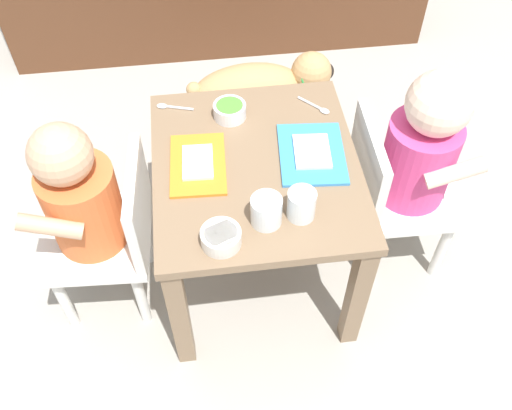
{
  "coord_description": "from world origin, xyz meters",
  "views": [
    {
      "loc": [
        -0.12,
        -0.94,
        1.45
      ],
      "look_at": [
        0.0,
        0.0,
        0.29
      ],
      "focal_mm": 40.38,
      "sensor_mm": 36.0,
      "label": 1
    }
  ],
  "objects_px": {
    "water_cup_right": "(265,212)",
    "spoon_by_right_tray": "(317,107)",
    "dining_table": "(256,187)",
    "seated_child_left": "(87,204)",
    "seated_child_right": "(417,154)",
    "veggie_bowl_near": "(221,237)",
    "water_cup_left": "(301,206)",
    "spoon_by_left_tray": "(171,107)",
    "cereal_bowl_left_side": "(230,110)",
    "food_tray_left": "(198,164)",
    "food_tray_right": "(312,153)",
    "dog": "(259,90)"
  },
  "relations": [
    {
      "from": "seated_child_right",
      "to": "water_cup_right",
      "type": "bearing_deg",
      "value": -155.42
    },
    {
      "from": "food_tray_left",
      "to": "water_cup_left",
      "type": "height_order",
      "value": "water_cup_left"
    },
    {
      "from": "seated_child_left",
      "to": "water_cup_right",
      "type": "distance_m",
      "value": 0.44
    },
    {
      "from": "spoon_by_right_tray",
      "to": "dining_table",
      "type": "bearing_deg",
      "value": -135.54
    },
    {
      "from": "seated_child_left",
      "to": "dog",
      "type": "height_order",
      "value": "seated_child_left"
    },
    {
      "from": "dining_table",
      "to": "food_tray_right",
      "type": "distance_m",
      "value": 0.16
    },
    {
      "from": "seated_child_right",
      "to": "spoon_by_right_tray",
      "type": "bearing_deg",
      "value": 143.9
    },
    {
      "from": "seated_child_left",
      "to": "seated_child_right",
      "type": "xyz_separation_m",
      "value": [
        0.82,
        0.04,
        0.02
      ]
    },
    {
      "from": "water_cup_left",
      "to": "water_cup_right",
      "type": "distance_m",
      "value": 0.08
    },
    {
      "from": "water_cup_left",
      "to": "veggie_bowl_near",
      "type": "bearing_deg",
      "value": -163.48
    },
    {
      "from": "water_cup_left",
      "to": "veggie_bowl_near",
      "type": "distance_m",
      "value": 0.19
    },
    {
      "from": "veggie_bowl_near",
      "to": "spoon_by_left_tray",
      "type": "xyz_separation_m",
      "value": [
        -0.09,
        0.45,
        -0.02
      ]
    },
    {
      "from": "seated_child_right",
      "to": "cereal_bowl_left_side",
      "type": "bearing_deg",
      "value": 160.53
    },
    {
      "from": "cereal_bowl_left_side",
      "to": "spoon_by_right_tray",
      "type": "xyz_separation_m",
      "value": [
        0.23,
        0.0,
        -0.02
      ]
    },
    {
      "from": "water_cup_left",
      "to": "cereal_bowl_left_side",
      "type": "height_order",
      "value": "water_cup_left"
    },
    {
      "from": "dining_table",
      "to": "food_tray_left",
      "type": "bearing_deg",
      "value": 174.67
    },
    {
      "from": "cereal_bowl_left_side",
      "to": "spoon_by_left_tray",
      "type": "distance_m",
      "value": 0.16
    },
    {
      "from": "food_tray_right",
      "to": "spoon_by_right_tray",
      "type": "height_order",
      "value": "food_tray_right"
    },
    {
      "from": "dog",
      "to": "veggie_bowl_near",
      "type": "xyz_separation_m",
      "value": [
        -0.18,
        -0.76,
        0.24
      ]
    },
    {
      "from": "water_cup_left",
      "to": "dining_table",
      "type": "bearing_deg",
      "value": 115.26
    },
    {
      "from": "seated_child_left",
      "to": "spoon_by_right_tray",
      "type": "height_order",
      "value": "seated_child_left"
    },
    {
      "from": "seated_child_right",
      "to": "water_cup_right",
      "type": "xyz_separation_m",
      "value": [
        -0.41,
        -0.19,
        0.07
      ]
    },
    {
      "from": "spoon_by_left_tray",
      "to": "seated_child_right",
      "type": "bearing_deg",
      "value": -19.5
    },
    {
      "from": "food_tray_left",
      "to": "water_cup_right",
      "type": "xyz_separation_m",
      "value": [
        0.14,
        -0.19,
        0.02
      ]
    },
    {
      "from": "seated_child_left",
      "to": "food_tray_left",
      "type": "distance_m",
      "value": 0.28
    },
    {
      "from": "dog",
      "to": "spoon_by_right_tray",
      "type": "distance_m",
      "value": 0.44
    },
    {
      "from": "seated_child_left",
      "to": "spoon_by_right_tray",
      "type": "distance_m",
      "value": 0.63
    },
    {
      "from": "food_tray_left",
      "to": "water_cup_right",
      "type": "height_order",
      "value": "water_cup_right"
    },
    {
      "from": "cereal_bowl_left_side",
      "to": "water_cup_left",
      "type": "bearing_deg",
      "value": -70.17
    },
    {
      "from": "dining_table",
      "to": "water_cup_right",
      "type": "relative_size",
      "value": 8.13
    },
    {
      "from": "food_tray_left",
      "to": "veggie_bowl_near",
      "type": "bearing_deg",
      "value": -81.47
    },
    {
      "from": "dog",
      "to": "water_cup_right",
      "type": "xyz_separation_m",
      "value": [
        -0.08,
        -0.71,
        0.25
      ]
    },
    {
      "from": "food_tray_left",
      "to": "water_cup_right",
      "type": "relative_size",
      "value": 2.97
    },
    {
      "from": "water_cup_left",
      "to": "spoon_by_left_tray",
      "type": "xyz_separation_m",
      "value": [
        -0.27,
        0.4,
        -0.03
      ]
    },
    {
      "from": "dining_table",
      "to": "spoon_by_right_tray",
      "type": "xyz_separation_m",
      "value": [
        0.18,
        0.18,
        0.09
      ]
    },
    {
      "from": "food_tray_left",
      "to": "spoon_by_right_tray",
      "type": "distance_m",
      "value": 0.36
    },
    {
      "from": "water_cup_right",
      "to": "seated_child_right",
      "type": "bearing_deg",
      "value": 24.58
    },
    {
      "from": "water_cup_left",
      "to": "cereal_bowl_left_side",
      "type": "xyz_separation_m",
      "value": [
        -0.12,
        0.34,
        -0.01
      ]
    },
    {
      "from": "dining_table",
      "to": "seated_child_right",
      "type": "xyz_separation_m",
      "value": [
        0.41,
        0.02,
        0.05
      ]
    },
    {
      "from": "dining_table",
      "to": "cereal_bowl_left_side",
      "type": "bearing_deg",
      "value": 104.34
    },
    {
      "from": "seated_child_left",
      "to": "spoon_by_right_tray",
      "type": "bearing_deg",
      "value": 19.41
    },
    {
      "from": "water_cup_left",
      "to": "spoon_by_left_tray",
      "type": "height_order",
      "value": "water_cup_left"
    },
    {
      "from": "seated_child_right",
      "to": "veggie_bowl_near",
      "type": "height_order",
      "value": "seated_child_right"
    },
    {
      "from": "food_tray_left",
      "to": "cereal_bowl_left_side",
      "type": "relative_size",
      "value": 2.48
    },
    {
      "from": "water_cup_right",
      "to": "spoon_by_right_tray",
      "type": "relative_size",
      "value": 0.86
    },
    {
      "from": "dining_table",
      "to": "spoon_by_left_tray",
      "type": "xyz_separation_m",
      "value": [
        -0.19,
        0.23,
        0.09
      ]
    },
    {
      "from": "dining_table",
      "to": "dog",
      "type": "xyz_separation_m",
      "value": [
        0.08,
        0.54,
        -0.14
      ]
    },
    {
      "from": "food_tray_left",
      "to": "spoon_by_right_tray",
      "type": "relative_size",
      "value": 2.56
    },
    {
      "from": "dining_table",
      "to": "spoon_by_left_tray",
      "type": "height_order",
      "value": "spoon_by_left_tray"
    },
    {
      "from": "food_tray_left",
      "to": "spoon_by_right_tray",
      "type": "height_order",
      "value": "food_tray_left"
    }
  ]
}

